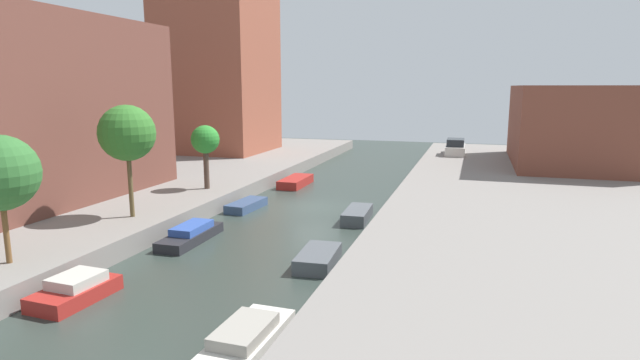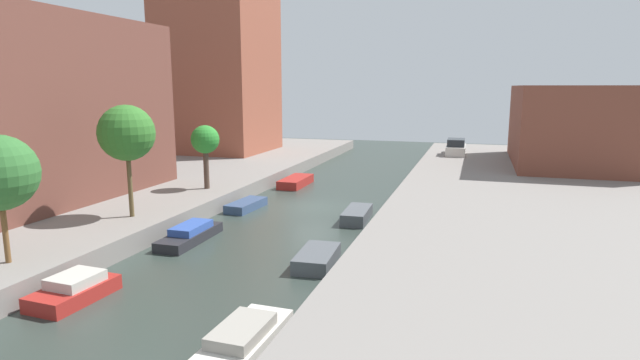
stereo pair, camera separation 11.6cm
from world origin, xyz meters
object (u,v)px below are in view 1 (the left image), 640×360
(low_block_right, at_px, (575,125))
(moored_boat_left_2, at_px, (246,205))
(moored_boat_left_1, at_px, (191,234))
(street_tree_2, at_px, (205,141))
(street_tree_1, at_px, (127,133))
(moored_boat_left_0, at_px, (76,290))
(moored_boat_right_1, at_px, (318,258))
(apartment_tower_far, at_px, (216,19))
(moored_boat_left_3, at_px, (296,182))
(moored_boat_right_2, at_px, (357,215))
(moored_boat_right_0, at_px, (246,340))
(parked_car, at_px, (455,148))

(low_block_right, distance_m, moored_boat_left_2, 29.80)
(moored_boat_left_1, bearing_deg, street_tree_2, 113.80)
(street_tree_1, distance_m, moored_boat_left_0, 9.74)
(street_tree_1, distance_m, street_tree_2, 7.87)
(street_tree_1, relative_size, street_tree_2, 1.38)
(low_block_right, distance_m, street_tree_2, 31.47)
(moored_boat_right_1, bearing_deg, apartment_tower_far, 124.78)
(moored_boat_left_0, bearing_deg, moored_boat_left_3, 89.31)
(street_tree_1, bearing_deg, moored_boat_right_2, 30.68)
(moored_boat_right_0, relative_size, moored_boat_right_1, 1.30)
(moored_boat_right_0, bearing_deg, street_tree_2, 122.39)
(low_block_right, bearing_deg, apartment_tower_far, -179.68)
(moored_boat_left_3, bearing_deg, apartment_tower_far, 137.78)
(low_block_right, height_order, parked_car, low_block_right)
(moored_boat_left_3, relative_size, moored_boat_right_0, 1.02)
(moored_boat_left_2, bearing_deg, moored_boat_right_1, -48.96)
(street_tree_2, height_order, moored_boat_right_1, street_tree_2)
(moored_boat_left_1, xyz_separation_m, moored_boat_left_2, (-0.25, 7.05, -0.09))
(low_block_right, bearing_deg, moored_boat_right_1, -117.01)
(street_tree_2, xyz_separation_m, moored_boat_right_2, (10.60, -1.49, -3.84))
(parked_car, distance_m, moored_boat_right_1, 32.36)
(apartment_tower_far, distance_m, low_block_right, 35.45)
(moored_boat_left_0, bearing_deg, moored_boat_right_0, -11.51)
(apartment_tower_far, distance_m, moored_boat_left_2, 27.08)
(street_tree_1, height_order, parked_car, street_tree_1)
(parked_car, bearing_deg, moored_boat_right_1, -97.84)
(moored_boat_left_2, height_order, moored_boat_left_3, moored_boat_left_3)
(moored_boat_left_1, relative_size, moored_boat_left_3, 1.05)
(low_block_right, distance_m, moored_boat_left_1, 34.72)
(apartment_tower_far, distance_m, moored_boat_right_1, 37.07)
(moored_boat_left_2, bearing_deg, moored_boat_left_3, 87.64)
(moored_boat_left_2, bearing_deg, moored_boat_right_2, -5.06)
(moored_boat_left_0, distance_m, moored_boat_left_2, 14.66)
(apartment_tower_far, height_order, moored_boat_left_2, apartment_tower_far)
(moored_boat_right_1, bearing_deg, moored_boat_left_3, 112.80)
(street_tree_2, relative_size, moored_boat_left_2, 1.23)
(apartment_tower_far, relative_size, low_block_right, 1.72)
(apartment_tower_far, bearing_deg, moored_boat_left_3, -42.22)
(moored_boat_left_1, xyz_separation_m, moored_boat_right_1, (7.17, -1.47, -0.04))
(parked_car, bearing_deg, moored_boat_right_2, -100.46)
(moored_boat_right_2, bearing_deg, parked_car, 79.54)
(street_tree_1, height_order, moored_boat_left_2, street_tree_1)
(apartment_tower_far, relative_size, parked_car, 5.67)
(low_block_right, distance_m, moored_boat_right_1, 32.07)
(parked_car, relative_size, moored_boat_left_3, 1.12)
(street_tree_1, distance_m, moored_boat_right_2, 13.30)
(moored_boat_left_3, relative_size, moored_boat_right_1, 1.33)
(moored_boat_right_0, relative_size, moored_boat_right_2, 1.19)
(apartment_tower_far, distance_m, moored_boat_left_0, 39.01)
(moored_boat_left_1, bearing_deg, low_block_right, 51.19)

